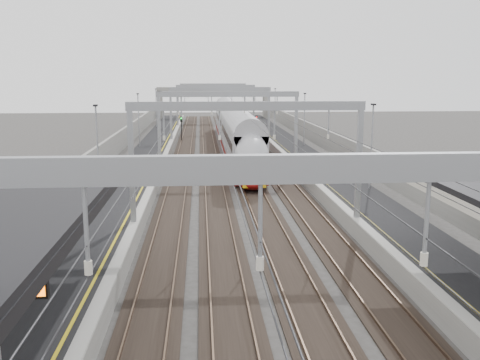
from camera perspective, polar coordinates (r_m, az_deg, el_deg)
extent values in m
cube|color=black|center=(52.94, -10.10, 1.66)|extent=(4.00, 120.00, 1.00)
cube|color=black|center=(53.70, 7.15, 1.87)|extent=(4.00, 120.00, 1.00)
cube|color=black|center=(52.77, -6.30, 1.23)|extent=(2.40, 140.00, 0.08)
cube|color=brown|center=(52.79, -7.08, 1.31)|extent=(0.07, 140.00, 0.14)
cube|color=brown|center=(52.73, -5.52, 1.33)|extent=(0.07, 140.00, 0.14)
cube|color=black|center=(52.74, -3.04, 1.27)|extent=(2.40, 140.00, 0.08)
cube|color=brown|center=(52.72, -3.83, 1.36)|extent=(0.07, 140.00, 0.14)
cube|color=brown|center=(52.75, -2.26, 1.38)|extent=(0.07, 140.00, 0.14)
cube|color=black|center=(52.89, 0.21, 1.31)|extent=(2.40, 140.00, 0.08)
cube|color=brown|center=(52.82, -0.57, 1.40)|extent=(0.07, 140.00, 0.14)
cube|color=brown|center=(52.93, 0.99, 1.42)|extent=(0.07, 140.00, 0.14)
cube|color=black|center=(53.20, 3.43, 1.35)|extent=(2.40, 140.00, 0.08)
cube|color=brown|center=(53.09, 2.66, 1.44)|extent=(0.07, 140.00, 0.14)
cube|color=brown|center=(53.28, 4.20, 1.45)|extent=(0.07, 140.00, 0.14)
cube|color=gray|center=(9.46, 11.29, 1.26)|extent=(13.00, 0.25, 0.50)
cube|color=gray|center=(29.59, -11.50, 1.78)|extent=(0.28, 0.28, 6.60)
cube|color=gray|center=(30.64, 12.58, 2.05)|extent=(0.28, 0.28, 6.60)
cube|color=gray|center=(29.13, 0.76, 7.90)|extent=(13.00, 0.25, 0.50)
cube|color=gray|center=(49.34, -8.62, 5.48)|extent=(0.28, 0.28, 6.60)
cube|color=gray|center=(49.98, 6.00, 5.62)|extent=(0.28, 0.28, 6.60)
cube|color=gray|center=(49.07, -1.28, 9.14)|extent=(13.00, 0.25, 0.50)
cube|color=gray|center=(69.24, -7.39, 7.06)|extent=(0.28, 0.28, 6.60)
cube|color=gray|center=(69.70, 3.09, 7.16)|extent=(0.28, 0.28, 6.60)
cube|color=gray|center=(69.05, -2.15, 9.67)|extent=(13.00, 0.25, 0.50)
cube|color=gray|center=(89.18, -6.70, 7.93)|extent=(0.28, 0.28, 6.60)
cube|color=gray|center=(89.54, 1.46, 8.01)|extent=(0.28, 0.28, 6.60)
cube|color=gray|center=(89.03, -2.63, 9.95)|extent=(13.00, 0.25, 0.50)
cube|color=gray|center=(107.15, -6.29, 8.44)|extent=(0.28, 0.28, 6.60)
cube|color=gray|center=(107.45, 0.51, 8.51)|extent=(0.28, 0.28, 6.60)
cube|color=gray|center=(107.02, -2.90, 10.12)|extent=(13.00, 0.25, 0.50)
cylinder|color=#262628|center=(57.12, -6.24, 7.48)|extent=(0.03, 140.00, 0.03)
cylinder|color=#262628|center=(57.09, -3.21, 7.53)|extent=(0.03, 140.00, 0.03)
cylinder|color=#262628|center=(57.23, -0.18, 7.55)|extent=(0.03, 140.00, 0.03)
cylinder|color=#262628|center=(57.52, 2.83, 7.56)|extent=(0.03, 140.00, 0.03)
cylinder|color=black|center=(22.95, -22.36, -4.80)|extent=(0.20, 0.20, 4.00)
cube|color=black|center=(12.50, -23.37, -10.38)|extent=(1.60, 0.15, 0.55)
cube|color=#FF6105|center=(12.43, -23.49, -10.51)|extent=(1.50, 0.02, 0.42)
cube|color=gray|center=(107.05, -2.90, 9.50)|extent=(22.00, 2.20, 1.40)
cube|color=gray|center=(107.44, -8.54, 7.75)|extent=(1.00, 2.20, 6.20)
cube|color=gray|center=(107.93, 2.75, 7.87)|extent=(1.00, 2.20, 6.20)
cube|color=gray|center=(53.21, -13.57, 2.76)|extent=(0.30, 120.00, 3.20)
cube|color=gray|center=(54.26, 10.49, 3.04)|extent=(0.30, 120.00, 3.20)
cube|color=maroon|center=(55.10, 0.02, 2.32)|extent=(2.85, 24.29, 0.84)
cube|color=#A4A4A9|center=(54.83, 0.02, 4.39)|extent=(2.85, 24.29, 3.17)
cube|color=black|center=(46.80, 0.79, 0.35)|extent=(2.11, 2.53, 0.53)
cube|color=maroon|center=(79.56, -1.29, 4.99)|extent=(2.85, 24.29, 0.84)
cube|color=#A4A4A9|center=(79.38, -1.30, 6.43)|extent=(2.85, 24.29, 3.17)
cube|color=black|center=(71.17, -0.94, 4.01)|extent=(2.11, 2.53, 0.53)
ellipsoid|color=#A4A4A9|center=(42.67, 1.25, 2.07)|extent=(2.85, 5.49, 4.43)
cube|color=yellow|center=(40.61, 1.54, 0.25)|extent=(1.80, 0.12, 1.58)
cube|color=black|center=(40.81, 1.49, 2.56)|extent=(1.69, 0.60, 0.99)
cylinder|color=black|center=(74.95, -6.26, 5.23)|extent=(0.12, 0.12, 3.00)
cube|color=black|center=(74.81, -6.29, 6.45)|extent=(0.32, 0.22, 0.75)
sphere|color=#0CE526|center=(74.67, -6.30, 6.56)|extent=(0.16, 0.16, 0.16)
cylinder|color=black|center=(78.10, 0.01, 5.52)|extent=(0.12, 0.12, 3.00)
cube|color=black|center=(77.96, 0.01, 6.69)|extent=(0.32, 0.22, 0.75)
sphere|color=red|center=(77.82, 0.02, 6.80)|extent=(0.16, 0.16, 0.16)
cylinder|color=black|center=(76.54, 1.76, 5.41)|extent=(0.12, 0.12, 3.00)
cube|color=black|center=(76.40, 1.76, 6.60)|extent=(0.32, 0.22, 0.75)
sphere|color=red|center=(76.26, 1.78, 6.71)|extent=(0.16, 0.16, 0.16)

